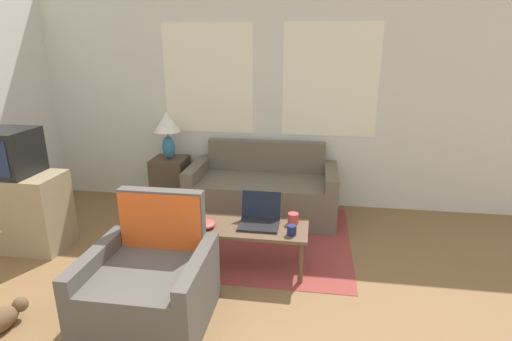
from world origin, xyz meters
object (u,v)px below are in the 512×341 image
Objects in this scene: cup_navy at (292,230)px; armchair at (151,285)px; table_lamp at (167,127)px; couch at (263,192)px; coffee_table at (248,231)px; cup_yellow at (293,219)px; laptop at (260,218)px; television at (5,152)px; snack_bowl at (204,224)px.

armchair is at bearing -145.06° from cup_navy.
armchair is 2.33m from table_lamp.
cup_navy is at bearing -72.29° from couch.
armchair is (-0.56, -2.01, -0.00)m from couch.
cup_navy is (0.40, -0.11, 0.09)m from coffee_table.
cup_yellow is at bearing 42.68° from armchair.
laptop is at bearing -83.88° from couch.
television is at bearing -153.51° from couch.
table_lamp is 2.22m from cup_navy.
cup_navy reaches higher than coffee_table.
television is at bearing 179.92° from laptop.
laptop is (0.10, 0.06, 0.11)m from coffee_table.
couch reaches higher than cup_yellow.
table_lamp is at bearing 138.10° from cup_navy.
laptop reaches higher than cup_navy.
television is 2.48m from laptop.
table_lamp is 1.91m from coffee_table.
snack_bowl is at bearing 74.20° from armchair.
laptop is (0.12, -1.15, 0.20)m from couch.
couch is 1.22m from coffee_table.
coffee_table is 12.53× the size of cup_navy.
coffee_table is (1.21, -1.33, -0.63)m from table_lamp.
cup_yellow is (0.98, 0.90, 0.19)m from armchair.
cup_yellow is at bearing 0.94° from television.
cup_yellow is (0.40, 0.11, 0.10)m from coffee_table.
television reaches higher than snack_bowl.
cup_yellow is (0.30, 0.05, -0.01)m from laptop.
snack_bowl is at bearing -59.55° from table_lamp.
couch reaches higher than cup_navy.
television is (-1.75, 0.86, 0.71)m from armchair.
coffee_table is at bearing 53.68° from armchair.
snack_bowl is (-0.78, -0.19, -0.02)m from cup_yellow.
cup_yellow reaches higher than cup_navy.
armchair is at bearing -137.32° from cup_yellow.
couch is 3.27× the size of television.
television is 6.11× the size of cup_navy.
cup_navy is 0.22m from cup_yellow.
couch is 1.40m from cup_navy.
couch is at bearing 96.12° from laptop.
television is 2.78m from cup_yellow.
television is 5.22× the size of cup_yellow.
television reaches higher than cup_yellow.
cup_navy reaches higher than snack_bowl.
cup_yellow is at bearing 90.48° from cup_navy.
laptop is at bearing 150.47° from cup_navy.
cup_navy is at bearing 34.94° from armchair.
laptop is at bearing 51.42° from armchair.
table_lamp is at bearing 132.19° from coffee_table.
cup_navy is at bearing -89.52° from cup_yellow.
cup_yellow is 0.49× the size of snack_bowl.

